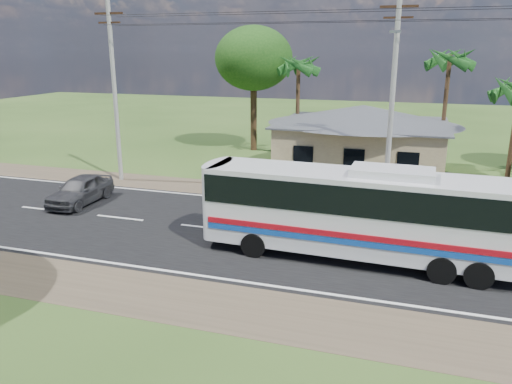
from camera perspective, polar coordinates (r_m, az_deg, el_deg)
ground at (r=21.60m, az=5.39°, el=-5.35°), size 120.00×120.00×0.00m
road at (r=21.60m, az=5.39°, el=-5.33°), size 120.00×16.00×0.03m
house at (r=33.25m, az=12.04°, el=6.69°), size 12.40×10.00×5.00m
utility_poles at (r=26.31m, az=14.62°, el=11.00°), size 32.80×2.22×11.00m
palm_mid at (r=35.26m, az=21.26°, el=13.88°), size 2.80×2.80×8.20m
palm_far at (r=36.63m, az=4.89°, el=14.16°), size 2.80×2.80×7.70m
tree_behind_house at (r=39.60m, az=-0.28°, el=14.99°), size 6.00×6.00×9.61m
coach_bus at (r=19.20m, az=12.08°, el=-1.72°), size 12.00×2.92×3.70m
small_car at (r=27.74m, az=-19.43°, el=0.25°), size 1.87×4.39×1.48m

